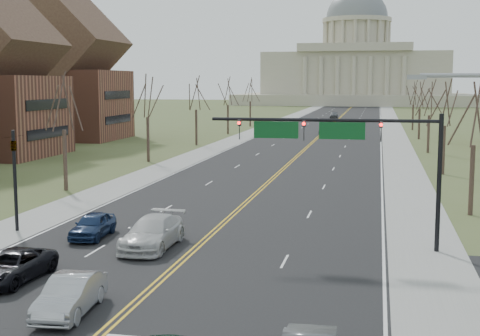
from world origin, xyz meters
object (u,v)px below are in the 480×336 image
at_px(signal_mast, 341,140).
at_px(car_sb_outer_second, 93,225).
at_px(car_far_sb, 334,115).
at_px(signal_left, 15,169).
at_px(car_sb_inner_second, 153,233).
at_px(car_far_nb, 329,131).
at_px(car_sb_inner_lead, 70,295).
at_px(car_sb_outer_lead, 11,266).

relative_size(signal_mast, car_sb_outer_second, 2.92).
distance_m(signal_mast, car_far_sb, 129.46).
distance_m(signal_left, car_sb_inner_second, 9.94).
relative_size(car_far_nb, car_far_sb, 1.21).
height_order(car_far_nb, car_far_sb, car_far_sb).
relative_size(car_sb_outer_second, car_far_nb, 0.73).
bearing_deg(car_sb_outer_second, signal_left, 169.46).
height_order(car_sb_inner_lead, car_sb_outer_lead, car_sb_inner_lead).
bearing_deg(car_far_sb, signal_mast, -87.03).
distance_m(signal_mast, car_sb_outer_lead, 17.42).
distance_m(signal_mast, car_sb_outer_second, 14.72).
height_order(car_sb_inner_lead, car_far_sb, car_far_sb).
relative_size(signal_left, car_sb_outer_lead, 1.22).
bearing_deg(car_sb_outer_lead, car_far_nb, 87.02).
distance_m(signal_mast, car_sb_inner_lead, 16.50).
distance_m(car_far_nb, car_far_sb, 54.38).
distance_m(car_sb_outer_lead, car_sb_outer_second, 8.59).
height_order(car_sb_inner_lead, car_far_nb, car_far_nb).
bearing_deg(car_sb_inner_second, signal_mast, 13.55).
height_order(signal_mast, car_sb_inner_second, signal_mast).
height_order(signal_mast, car_sb_outer_lead, signal_mast).
distance_m(car_sb_inner_second, car_far_sb, 131.33).
bearing_deg(car_sb_inner_second, car_far_sb, 90.01).
relative_size(car_sb_inner_second, car_far_sb, 1.21).
distance_m(signal_mast, car_sb_inner_second, 11.11).
bearing_deg(car_far_sb, car_sb_outer_lead, -93.02).
bearing_deg(signal_left, car_sb_outer_second, -7.48).
bearing_deg(car_sb_outer_lead, signal_left, 121.16).
bearing_deg(car_far_nb, signal_left, 85.87).
xyz_separation_m(signal_left, car_sb_inner_second, (9.24, -2.27, -2.88)).
height_order(car_sb_outer_lead, car_sb_inner_second, car_sb_inner_second).
bearing_deg(signal_mast, signal_left, 180.00).
distance_m(signal_left, car_far_sb, 129.50).
bearing_deg(car_sb_outer_second, car_far_nb, 80.99).
xyz_separation_m(signal_left, car_sb_outer_second, (5.13, -0.67, -2.99)).
xyz_separation_m(car_sb_inner_lead, car_sb_inner_second, (-0.28, 10.31, 0.10)).
height_order(signal_mast, car_sb_outer_second, signal_mast).
bearing_deg(car_far_nb, car_sb_inner_lead, 93.46).
bearing_deg(car_sb_inner_lead, car_sb_outer_lead, 138.23).
bearing_deg(car_sb_outer_second, car_sb_inner_second, -24.22).
height_order(car_sb_inner_second, car_sb_outer_second, car_sb_inner_second).
relative_size(car_sb_inner_lead, car_far_sb, 0.94).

